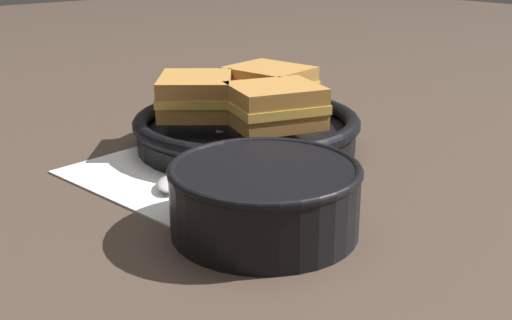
{
  "coord_description": "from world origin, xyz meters",
  "views": [
    {
      "loc": [
        0.46,
        -0.36,
        0.24
      ],
      "look_at": [
        0.01,
        0.03,
        0.03
      ],
      "focal_mm": 45.0,
      "sensor_mm": 36.0,
      "label": 1
    }
  ],
  "objects_px": {
    "soup_bowl": "(265,194)",
    "sandwich_near_left": "(195,95)",
    "spoon": "(173,176)",
    "skillet": "(246,130)",
    "sandwich_near_right": "(275,106)",
    "sandwich_far_left": "(269,85)"
  },
  "relations": [
    {
      "from": "skillet",
      "to": "sandwich_near_right",
      "type": "distance_m",
      "value": 0.08
    },
    {
      "from": "soup_bowl",
      "to": "sandwich_near_right",
      "type": "distance_m",
      "value": 0.19
    },
    {
      "from": "sandwich_near_left",
      "to": "spoon",
      "type": "bearing_deg",
      "value": -47.73
    },
    {
      "from": "skillet",
      "to": "sandwich_far_left",
      "type": "xyz_separation_m",
      "value": [
        -0.02,
        0.06,
        0.04
      ]
    },
    {
      "from": "sandwich_far_left",
      "to": "soup_bowl",
      "type": "bearing_deg",
      "value": -42.5
    },
    {
      "from": "spoon",
      "to": "sandwich_far_left",
      "type": "distance_m",
      "value": 0.21
    },
    {
      "from": "soup_bowl",
      "to": "skillet",
      "type": "relative_size",
      "value": 0.44
    },
    {
      "from": "soup_bowl",
      "to": "sandwich_near_left",
      "type": "height_order",
      "value": "sandwich_near_left"
    },
    {
      "from": "sandwich_near_right",
      "to": "soup_bowl",
      "type": "bearing_deg",
      "value": -44.85
    },
    {
      "from": "skillet",
      "to": "sandwich_near_right",
      "type": "xyz_separation_m",
      "value": [
        0.06,
        -0.01,
        0.04
      ]
    },
    {
      "from": "spoon",
      "to": "sandwich_near_right",
      "type": "relative_size",
      "value": 1.08
    },
    {
      "from": "spoon",
      "to": "sandwich_far_left",
      "type": "height_order",
      "value": "sandwich_far_left"
    },
    {
      "from": "soup_bowl",
      "to": "sandwich_far_left",
      "type": "bearing_deg",
      "value": 137.5
    },
    {
      "from": "spoon",
      "to": "skillet",
      "type": "distance_m",
      "value": 0.14
    },
    {
      "from": "spoon",
      "to": "sandwich_near_left",
      "type": "bearing_deg",
      "value": 170.18
    },
    {
      "from": "sandwich_near_right",
      "to": "sandwich_far_left",
      "type": "bearing_deg",
      "value": 141.64
    },
    {
      "from": "spoon",
      "to": "soup_bowl",
      "type": "bearing_deg",
      "value": 36.87
    },
    {
      "from": "spoon",
      "to": "sandwich_near_left",
      "type": "relative_size",
      "value": 1.0
    },
    {
      "from": "sandwich_near_right",
      "to": "sandwich_far_left",
      "type": "relative_size",
      "value": 1.08
    },
    {
      "from": "soup_bowl",
      "to": "sandwich_near_left",
      "type": "distance_m",
      "value": 0.25
    },
    {
      "from": "skillet",
      "to": "sandwich_near_right",
      "type": "relative_size",
      "value": 3.16
    },
    {
      "from": "sandwich_near_left",
      "to": "sandwich_far_left",
      "type": "height_order",
      "value": "same"
    }
  ]
}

